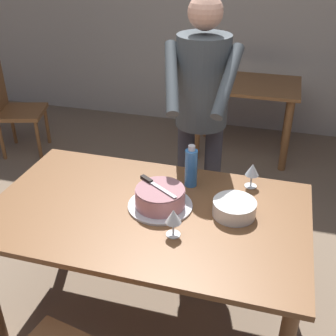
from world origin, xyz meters
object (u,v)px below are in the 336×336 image
(main_dining_table, at_px, (148,225))
(wine_glass_near, at_px, (252,170))
(cake_knife, at_px, (151,182))
(cake_on_platter, at_px, (160,198))
(background_table, at_px, (246,99))
(wine_glass_far, at_px, (173,217))
(background_chair_1, at_px, (12,106))
(water_bottle, at_px, (191,167))
(plate_stack, at_px, (234,208))
(person_cutting_cake, at_px, (201,106))

(main_dining_table, xyz_separation_m, wine_glass_near, (0.49, 0.38, 0.20))
(main_dining_table, bearing_deg, cake_knife, 92.18)
(cake_on_platter, distance_m, cake_knife, 0.10)
(cake_on_platter, distance_m, background_table, 2.24)
(wine_glass_far, bearing_deg, main_dining_table, 138.88)
(wine_glass_near, bearing_deg, wine_glass_far, -119.84)
(wine_glass_far, distance_m, background_chair_1, 2.83)
(main_dining_table, distance_m, background_chair_1, 2.57)
(wine_glass_near, bearing_deg, cake_on_platter, -142.82)
(cake_on_platter, bearing_deg, main_dining_table, -140.77)
(cake_knife, xyz_separation_m, water_bottle, (0.16, 0.21, -0.00))
(plate_stack, xyz_separation_m, wine_glass_near, (0.05, 0.30, 0.06))
(main_dining_table, relative_size, cake_knife, 6.93)
(main_dining_table, bearing_deg, background_table, 83.32)
(wine_glass_near, distance_m, person_cutting_cake, 0.53)
(water_bottle, bearing_deg, cake_knife, -127.81)
(cake_on_platter, xyz_separation_m, background_table, (0.21, 2.22, -0.22))
(main_dining_table, bearing_deg, wine_glass_near, 37.42)
(cake_on_platter, relative_size, person_cutting_cake, 0.20)
(cake_on_platter, bearing_deg, water_bottle, 67.39)
(plate_stack, relative_size, background_table, 0.22)
(water_bottle, bearing_deg, plate_stack, -38.37)
(water_bottle, relative_size, person_cutting_cake, 0.15)
(cake_on_platter, distance_m, wine_glass_near, 0.55)
(water_bottle, xyz_separation_m, background_table, (0.10, 1.97, -0.29))
(cake_on_platter, bearing_deg, person_cutting_cake, 83.79)
(person_cutting_cake, xyz_separation_m, background_table, (0.14, 1.57, -0.50))
(plate_stack, bearing_deg, water_bottle, 141.63)
(plate_stack, xyz_separation_m, background_chair_1, (-2.40, 1.57, -0.30))
(cake_knife, distance_m, water_bottle, 0.27)
(wine_glass_near, height_order, background_table, wine_glass_near)
(background_table, bearing_deg, main_dining_table, -96.68)
(main_dining_table, height_order, wine_glass_far, wine_glass_far)
(cake_knife, xyz_separation_m, background_table, (0.27, 2.18, -0.29))
(wine_glass_near, xyz_separation_m, background_table, (-0.23, 1.89, -0.28))
(cake_on_platter, distance_m, background_chair_1, 2.60)
(cake_on_platter, height_order, person_cutting_cake, person_cutting_cake)
(cake_on_platter, relative_size, plate_stack, 1.55)
(cake_on_platter, distance_m, person_cutting_cake, 0.71)
(water_bottle, bearing_deg, wine_glass_near, 13.35)
(background_table, bearing_deg, wine_glass_far, -91.92)
(background_table, distance_m, background_chair_1, 2.31)
(person_cutting_cake, bearing_deg, cake_knife, -102.07)
(water_bottle, height_order, person_cutting_cake, person_cutting_cake)
(main_dining_table, xyz_separation_m, wine_glass_far, (0.18, -0.16, 0.20))
(background_chair_1, bearing_deg, main_dining_table, -40.04)
(wine_glass_far, height_order, background_table, wine_glass_far)
(main_dining_table, bearing_deg, person_cutting_cake, 79.63)
(cake_on_platter, xyz_separation_m, wine_glass_near, (0.44, 0.33, 0.05))
(main_dining_table, xyz_separation_m, background_chair_1, (-1.96, 1.65, -0.16))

